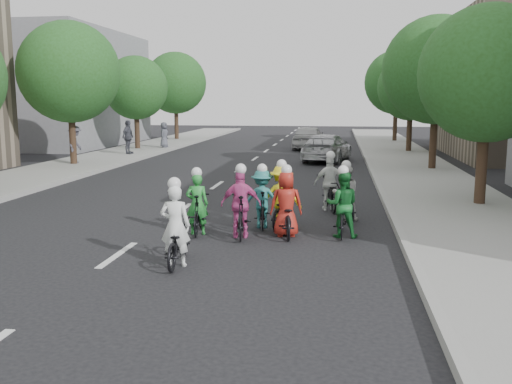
% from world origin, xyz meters
% --- Properties ---
extents(ground, '(120.00, 120.00, 0.00)m').
position_xyz_m(ground, '(0.00, 0.00, 0.00)').
color(ground, black).
rests_on(ground, ground).
extents(sidewalk_left, '(4.00, 80.00, 0.15)m').
position_xyz_m(sidewalk_left, '(-8.00, 10.00, 0.07)').
color(sidewalk_left, gray).
rests_on(sidewalk_left, ground).
extents(curb_left, '(0.18, 80.00, 0.18)m').
position_xyz_m(curb_left, '(-6.05, 10.00, 0.09)').
color(curb_left, '#999993').
rests_on(curb_left, ground).
extents(sidewalk_right, '(4.00, 80.00, 0.15)m').
position_xyz_m(sidewalk_right, '(8.00, 10.00, 0.07)').
color(sidewalk_right, gray).
rests_on(sidewalk_right, ground).
extents(curb_right, '(0.18, 80.00, 0.18)m').
position_xyz_m(curb_right, '(6.05, 10.00, 0.09)').
color(curb_right, '#999993').
rests_on(curb_right, ground).
extents(bldg_sw, '(10.00, 14.00, 8.00)m').
position_xyz_m(bldg_sw, '(-16.00, 28.00, 4.00)').
color(bldg_sw, slate).
rests_on(bldg_sw, ground).
extents(tree_l_3, '(4.80, 4.80, 6.93)m').
position_xyz_m(tree_l_3, '(-8.20, 15.00, 4.52)').
color(tree_l_3, black).
rests_on(tree_l_3, ground).
extents(tree_l_4, '(4.00, 4.00, 5.97)m').
position_xyz_m(tree_l_4, '(-8.20, 24.00, 3.96)').
color(tree_l_4, black).
rests_on(tree_l_4, ground).
extents(tree_l_5, '(4.80, 4.80, 6.93)m').
position_xyz_m(tree_l_5, '(-8.20, 33.00, 4.52)').
color(tree_l_5, black).
rests_on(tree_l_5, ground).
extents(tree_r_0, '(4.00, 4.00, 5.97)m').
position_xyz_m(tree_r_0, '(8.80, 6.60, 3.96)').
color(tree_r_0, black).
rests_on(tree_r_0, ground).
extents(tree_r_1, '(4.80, 4.80, 6.93)m').
position_xyz_m(tree_r_1, '(8.80, 15.60, 4.52)').
color(tree_r_1, black).
rests_on(tree_r_1, ground).
extents(tree_r_2, '(4.00, 4.00, 5.97)m').
position_xyz_m(tree_r_2, '(8.80, 24.60, 3.96)').
color(tree_r_2, black).
rests_on(tree_r_2, ground).
extents(tree_r_3, '(4.80, 4.80, 6.93)m').
position_xyz_m(tree_r_3, '(8.80, 33.60, 4.52)').
color(tree_r_3, black).
rests_on(tree_r_3, ground).
extents(cyclist_0, '(0.71, 1.72, 1.76)m').
position_xyz_m(cyclist_0, '(1.44, -0.51, 0.56)').
color(cyclist_0, black).
rests_on(cyclist_0, ground).
extents(cyclist_1, '(0.77, 1.60, 1.72)m').
position_xyz_m(cyclist_1, '(4.68, 2.35, 0.65)').
color(cyclist_1, black).
rests_on(cyclist_1, ground).
extents(cyclist_2, '(1.12, 1.79, 1.75)m').
position_xyz_m(cyclist_2, '(3.16, 3.10, 0.64)').
color(cyclist_2, black).
rests_on(cyclist_2, ground).
extents(cyclist_3, '(0.99, 1.77, 1.76)m').
position_xyz_m(cyclist_3, '(2.32, 1.95, 0.65)').
color(cyclist_3, black).
rests_on(cyclist_3, ground).
extents(cyclist_4, '(0.88, 1.87, 1.73)m').
position_xyz_m(cyclist_4, '(3.36, 2.24, 0.60)').
color(cyclist_4, black).
rests_on(cyclist_4, ground).
extents(cyclist_5, '(0.67, 1.69, 1.64)m').
position_xyz_m(cyclist_5, '(1.21, 2.16, 0.58)').
color(cyclist_5, black).
rests_on(cyclist_5, ground).
extents(cyclist_6, '(0.99, 1.91, 1.64)m').
position_xyz_m(cyclist_6, '(4.78, 4.27, 0.58)').
color(cyclist_6, black).
rests_on(cyclist_6, ground).
extents(cyclist_7, '(1.03, 1.65, 1.64)m').
position_xyz_m(cyclist_7, '(2.67, 3.06, 0.63)').
color(cyclist_7, black).
rests_on(cyclist_7, ground).
extents(cyclist_8, '(1.00, 1.99, 1.76)m').
position_xyz_m(cyclist_8, '(4.34, 5.67, 0.61)').
color(cyclist_8, black).
rests_on(cyclist_8, ground).
extents(follow_car_lead, '(2.88, 5.23, 1.43)m').
position_xyz_m(follow_car_lead, '(3.96, 19.29, 0.72)').
color(follow_car_lead, '#B8B9BD').
rests_on(follow_car_lead, ground).
extents(follow_car_trail, '(2.06, 4.68, 1.57)m').
position_xyz_m(follow_car_trail, '(2.59, 26.71, 0.78)').
color(follow_car_trail, silver).
rests_on(follow_car_trail, ground).
extents(spectator_0, '(0.79, 1.24, 1.83)m').
position_xyz_m(spectator_0, '(-8.21, 15.27, 1.07)').
color(spectator_0, '#4A4854').
rests_on(spectator_0, sidewalk_left).
extents(spectator_1, '(0.62, 1.18, 1.93)m').
position_xyz_m(spectator_1, '(-7.37, 20.19, 1.12)').
color(spectator_1, '#474953').
rests_on(spectator_1, sidewalk_left).
extents(spectator_2, '(0.56, 0.83, 1.64)m').
position_xyz_m(spectator_2, '(-6.71, 24.90, 0.97)').
color(spectator_2, '#525460').
rests_on(spectator_2, sidewalk_left).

